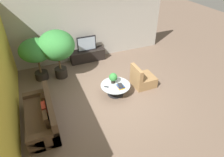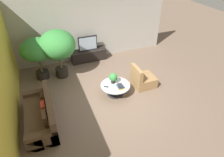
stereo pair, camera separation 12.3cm
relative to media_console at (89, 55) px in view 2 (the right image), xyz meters
The scene contains 13 objects.
ground_plane 2.96m from the media_console, 87.46° to the right, with size 24.00×24.00×0.00m, color brown.
back_wall_stone 1.27m from the media_console, 67.79° to the left, with size 7.40×0.12×3.00m, color #A39E93.
side_wall_left 4.34m from the media_console, 138.80° to the right, with size 0.12×7.40×3.00m, color gold.
media_console is the anchor object (origin of this frame).
television 0.58m from the media_console, 90.00° to the right, with size 0.85×0.13×0.65m.
coffee_table 2.80m from the media_console, 85.69° to the right, with size 1.06×1.06×0.41m.
couch_by_wall 4.05m from the media_console, 126.18° to the right, with size 0.84×2.10×0.84m.
armchair_wicker 3.01m from the media_console, 62.85° to the right, with size 0.80×0.76×0.86m.
potted_palm_tall 2.46m from the media_console, 161.00° to the right, with size 1.25×1.25×1.70m.
potted_palm_corner 1.97m from the media_console, 147.42° to the right, with size 1.37×1.37×1.97m.
potted_plant_tabletop 2.67m from the media_console, 85.94° to the right, with size 0.30×0.30×0.39m.
book_stack 3.03m from the media_console, 84.19° to the right, with size 0.24×0.28×0.13m.
remote_black 2.79m from the media_console, 92.73° to the right, with size 0.04×0.16×0.02m, color black.
Camera 2 is at (-2.09, -5.13, 4.61)m, focal length 32.00 mm.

